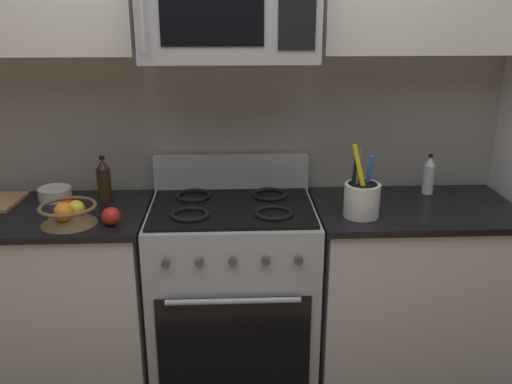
{
  "coord_description": "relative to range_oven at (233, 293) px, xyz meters",
  "views": [
    {
      "loc": [
        0.0,
        -1.74,
        1.81
      ],
      "look_at": [
        0.11,
        0.54,
        1.03
      ],
      "focal_mm": 39.38,
      "sensor_mm": 36.0,
      "label": 1
    }
  ],
  "objects": [
    {
      "name": "counter_left",
      "position": [
        -0.91,
        -0.0,
        -0.02
      ],
      "size": [
        1.03,
        0.59,
        0.91
      ],
      "color": "silver",
      "rests_on": "ground"
    },
    {
      "name": "microwave",
      "position": [
        -0.0,
        0.03,
        1.29
      ],
      "size": [
        0.72,
        0.44,
        0.38
      ],
      "color": "#B2B5BA"
    },
    {
      "name": "bottle_vinegar",
      "position": [
        0.96,
        0.17,
        0.53
      ],
      "size": [
        0.05,
        0.05,
        0.2
      ],
      "color": "silver",
      "rests_on": "counter_right"
    },
    {
      "name": "counter_right",
      "position": [
        0.85,
        -0.0,
        -0.02
      ],
      "size": [
        0.92,
        0.59,
        0.91
      ],
      "color": "silver",
      "rests_on": "ground"
    },
    {
      "name": "apple_loose",
      "position": [
        -0.51,
        -0.17,
        0.48
      ],
      "size": [
        0.08,
        0.08,
        0.08
      ],
      "primitive_type": "sphere",
      "color": "red",
      "rests_on": "counter_left"
    },
    {
      "name": "fruit_basket",
      "position": [
        -0.69,
        -0.15,
        0.49
      ],
      "size": [
        0.24,
        0.24,
        0.11
      ],
      "color": "brown",
      "rests_on": "counter_left"
    },
    {
      "name": "wall_back",
      "position": [
        0.0,
        0.36,
        0.83
      ],
      "size": [
        8.0,
        0.1,
        2.6
      ],
      "primitive_type": "cube",
      "color": "#9E998E",
      "rests_on": "ground"
    },
    {
      "name": "prep_bowl",
      "position": [
        -0.84,
        0.17,
        0.47
      ],
      "size": [
        0.16,
        0.16,
        0.06
      ],
      "color": "white",
      "rests_on": "counter_left"
    },
    {
      "name": "bottle_soy",
      "position": [
        -0.6,
        0.14,
        0.53
      ],
      "size": [
        0.06,
        0.06,
        0.22
      ],
      "color": "#382314",
      "rests_on": "counter_left"
    },
    {
      "name": "utensil_crock",
      "position": [
        0.57,
        -0.12,
        0.52
      ],
      "size": [
        0.16,
        0.16,
        0.33
      ],
      "color": "white",
      "rests_on": "counter_right"
    },
    {
      "name": "range_oven",
      "position": [
        0.0,
        0.0,
        0.0
      ],
      "size": [
        0.76,
        0.63,
        1.09
      ],
      "color": "#B2B5BA",
      "rests_on": "ground"
    }
  ]
}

